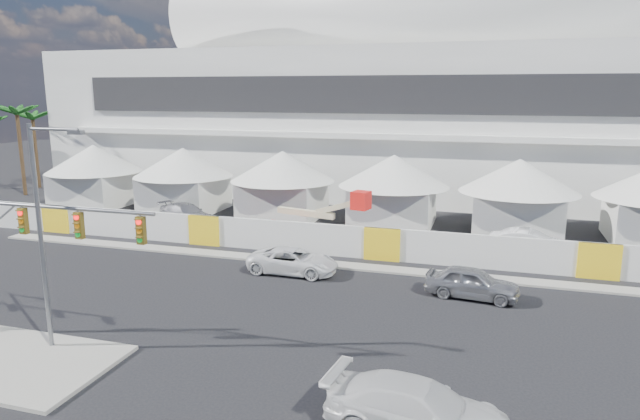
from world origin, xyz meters
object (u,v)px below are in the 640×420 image
(sedan_silver, at_px, (472,283))
(lot_car_a, at_px, (530,243))
(traffic_mast, at_px, (18,252))
(streetlight_median, at_px, (44,223))
(pickup_curb, at_px, (293,261))
(pickup_near, at_px, (419,410))
(lot_car_c, at_px, (186,214))
(boom_lift, at_px, (300,228))

(sedan_silver, bearing_deg, lot_car_a, -13.51)
(sedan_silver, relative_size, traffic_mast, 0.52)
(traffic_mast, height_order, streetlight_median, streetlight_median)
(pickup_curb, height_order, traffic_mast, traffic_mast)
(pickup_near, relative_size, streetlight_median, 0.65)
(lot_car_c, bearing_deg, pickup_curb, -101.12)
(lot_car_a, distance_m, streetlight_median, 27.37)
(sedan_silver, xyz_separation_m, traffic_mast, (-17.49, -10.41, 2.97))
(pickup_near, xyz_separation_m, lot_car_c, (-20.81, 22.62, -0.05))
(pickup_near, bearing_deg, sedan_silver, 2.05)
(pickup_curb, height_order, lot_car_c, lot_car_c)
(sedan_silver, bearing_deg, pickup_near, -178.26)
(pickup_near, distance_m, streetlight_median, 15.31)
(sedan_silver, height_order, boom_lift, boom_lift)
(traffic_mast, bearing_deg, sedan_silver, 30.75)
(sedan_silver, relative_size, pickup_near, 0.80)
(pickup_near, bearing_deg, traffic_mast, 89.73)
(pickup_curb, distance_m, streetlight_median, 14.00)
(pickup_near, height_order, boom_lift, boom_lift)
(lot_car_a, height_order, boom_lift, boom_lift)
(lot_car_a, distance_m, traffic_mast, 28.18)
(lot_car_c, bearing_deg, pickup_near, -111.42)
(pickup_curb, height_order, pickup_near, pickup_near)
(pickup_curb, bearing_deg, sedan_silver, -95.81)
(lot_car_a, xyz_separation_m, boom_lift, (-14.65, -1.47, 0.27))
(lot_car_a, bearing_deg, lot_car_c, 94.03)
(pickup_curb, relative_size, traffic_mast, 0.58)
(pickup_near, relative_size, boom_lift, 0.70)
(pickup_curb, relative_size, lot_car_a, 1.03)
(pickup_curb, distance_m, lot_car_c, 15.06)
(sedan_silver, height_order, pickup_near, pickup_near)
(sedan_silver, bearing_deg, boom_lift, 64.87)
(sedan_silver, xyz_separation_m, boom_lift, (-11.52, 7.11, 0.30))
(traffic_mast, bearing_deg, lot_car_c, 101.99)
(pickup_near, xyz_separation_m, traffic_mast, (-16.44, 2.06, 2.92))
(pickup_near, distance_m, lot_car_c, 30.74)
(boom_lift, bearing_deg, pickup_curb, -60.94)
(pickup_near, height_order, streetlight_median, streetlight_median)
(lot_car_c, bearing_deg, streetlight_median, -137.51)
(lot_car_c, bearing_deg, lot_car_a, -67.65)
(lot_car_c, relative_size, traffic_mast, 0.61)
(pickup_curb, bearing_deg, traffic_mast, 146.80)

